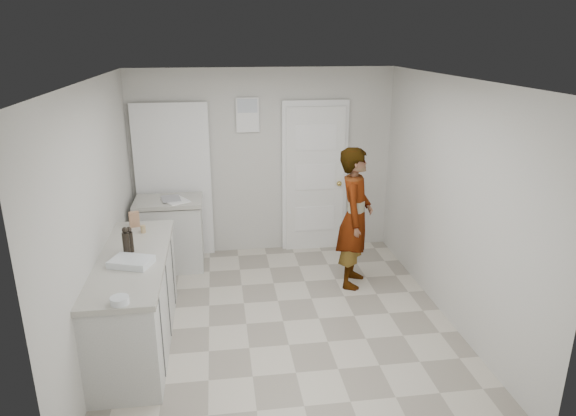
{
  "coord_description": "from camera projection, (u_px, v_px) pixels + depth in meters",
  "views": [
    {
      "loc": [
        -0.61,
        -4.74,
        2.87
      ],
      "look_at": [
        0.11,
        0.4,
        1.13
      ],
      "focal_mm": 32.0,
      "sensor_mm": 36.0,
      "label": 1
    }
  ],
  "objects": [
    {
      "name": "cake_mix_box",
      "position": [
        134.0,
        219.0,
        5.49
      ],
      "size": [
        0.11,
        0.08,
        0.17
      ],
      "primitive_type": "cube",
      "rotation": [
        0.0,
        0.0,
        0.29
      ],
      "color": "#A47252",
      "rests_on": "main_counter"
    },
    {
      "name": "main_counter",
      "position": [
        136.0,
        304.0,
        4.93
      ],
      "size": [
        0.64,
        1.96,
        0.93
      ],
      "color": "silver",
      "rests_on": "ground"
    },
    {
      "name": "person",
      "position": [
        355.0,
        218.0,
        6.03
      ],
      "size": [
        0.61,
        0.72,
        1.69
      ],
      "primitive_type": "imported",
      "rotation": [
        0.0,
        0.0,
        1.18
      ],
      "color": "silver",
      "rests_on": "ground"
    },
    {
      "name": "papers",
      "position": [
        175.0,
        200.0,
        6.39
      ],
      "size": [
        0.4,
        0.42,
        0.01
      ],
      "primitive_type": "cube",
      "rotation": [
        0.0,
        0.0,
        0.54
      ],
      "color": "white",
      "rests_on": "side_counter"
    },
    {
      "name": "room_shell",
      "position": [
        251.0,
        180.0,
        6.93
      ],
      "size": [
        4.0,
        4.0,
        4.0
      ],
      "color": "beige",
      "rests_on": "ground"
    },
    {
      "name": "spice_jar",
      "position": [
        143.0,
        229.0,
        5.34
      ],
      "size": [
        0.05,
        0.05,
        0.08
      ],
      "primitive_type": "cylinder",
      "color": "tan",
      "rests_on": "main_counter"
    },
    {
      "name": "baking_dish",
      "position": [
        131.0,
        262.0,
        4.58
      ],
      "size": [
        0.42,
        0.35,
        0.06
      ],
      "rotation": [
        0.0,
        0.0,
        -0.34
      ],
      "color": "silver",
      "rests_on": "main_counter"
    },
    {
      "name": "egg_bowl",
      "position": [
        120.0,
        300.0,
        3.92
      ],
      "size": [
        0.14,
        0.14,
        0.06
      ],
      "color": "silver",
      "rests_on": "main_counter"
    },
    {
      "name": "ground",
      "position": [
        283.0,
        321.0,
        5.44
      ],
      "size": [
        4.0,
        4.0,
        0.0
      ],
      "primitive_type": "plane",
      "color": "gray",
      "rests_on": "ground"
    },
    {
      "name": "oil_cruet_a",
      "position": [
        130.0,
        240.0,
        4.84
      ],
      "size": [
        0.06,
        0.06,
        0.25
      ],
      "color": "black",
      "rests_on": "main_counter"
    },
    {
      "name": "side_counter",
      "position": [
        171.0,
        236.0,
        6.6
      ],
      "size": [
        0.84,
        0.61,
        0.93
      ],
      "color": "silver",
      "rests_on": "ground"
    },
    {
      "name": "oil_cruet_b",
      "position": [
        126.0,
        243.0,
        4.72
      ],
      "size": [
        0.06,
        0.06,
        0.29
      ],
      "color": "black",
      "rests_on": "main_counter"
    }
  ]
}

